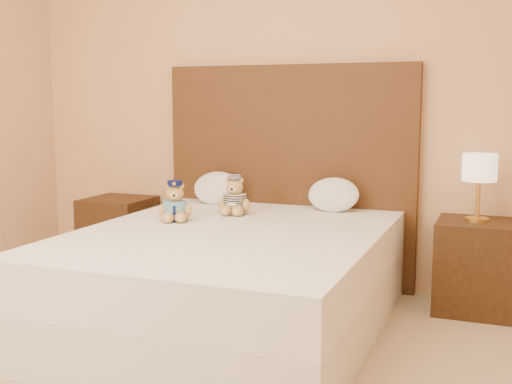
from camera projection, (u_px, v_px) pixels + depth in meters
bed at (230, 279)px, 3.55m from camera, size 1.60×2.00×0.55m
headboard at (289, 175)px, 4.42m from camera, size 1.75×0.08×1.50m
nightstand_left at (119, 235)px, 4.74m from camera, size 0.45×0.45×0.55m
nightstand_right at (475, 266)px, 3.84m from camera, size 0.45×0.45×0.55m
lamp at (479, 171)px, 3.76m from camera, size 0.20×0.20×0.40m
teddy_police at (175, 201)px, 3.79m from camera, size 0.27×0.26×0.24m
teddy_prisoner at (235, 195)px, 4.01m from camera, size 0.24×0.23×0.24m
pillow_left at (217, 186)px, 4.43m from camera, size 0.34×0.22×0.24m
pillow_right at (333, 193)px, 4.13m from camera, size 0.33×0.22×0.24m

